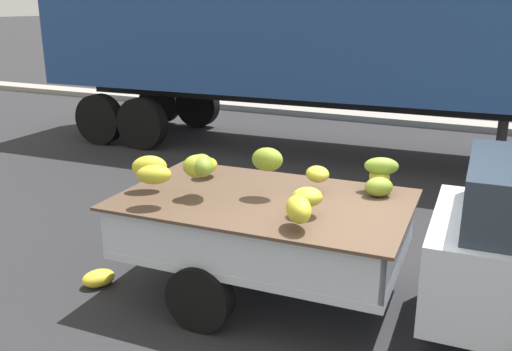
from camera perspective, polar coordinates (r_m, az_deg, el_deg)
ground at (r=5.62m, az=13.15°, el=-14.67°), size 220.00×220.00×0.00m
curb_strip at (r=14.58m, az=21.70°, el=4.72°), size 80.00×0.80×0.16m
pickup_truck at (r=5.24m, az=21.43°, el=-7.00°), size 5.09×2.00×1.70m
semi_trailer at (r=11.21m, az=7.14°, el=15.10°), size 12.10×3.13×3.95m
fallen_banana_bunch_near_tailgate at (r=6.35m, az=-15.83°, el=-10.07°), size 0.40×0.43×0.18m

